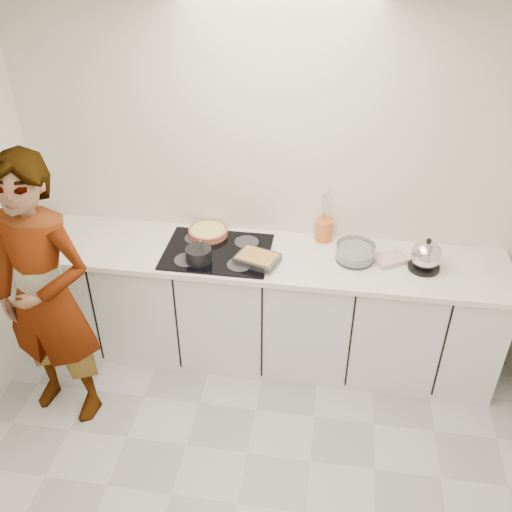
# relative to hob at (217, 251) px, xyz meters

# --- Properties ---
(floor) EXTENTS (3.60, 3.20, 0.00)m
(floor) POSITION_rel_hob_xyz_m (0.35, -1.26, -0.92)
(floor) COLOR #B7B7B7
(floor) RESTS_ON ground
(ceiling) EXTENTS (3.60, 3.20, 0.00)m
(ceiling) POSITION_rel_hob_xyz_m (0.35, -1.26, 1.68)
(ceiling) COLOR white
(ceiling) RESTS_ON wall_back
(wall_back) EXTENTS (3.60, 0.00, 2.60)m
(wall_back) POSITION_rel_hob_xyz_m (0.35, 0.34, 0.38)
(wall_back) COLOR silver
(wall_back) RESTS_ON ground
(base_cabinets) EXTENTS (3.20, 0.58, 0.87)m
(base_cabinets) POSITION_rel_hob_xyz_m (0.35, 0.02, -0.48)
(base_cabinets) COLOR silver
(base_cabinets) RESTS_ON floor
(countertop) EXTENTS (3.24, 0.64, 0.04)m
(countertop) POSITION_rel_hob_xyz_m (0.35, 0.02, -0.03)
(countertop) COLOR white
(countertop) RESTS_ON base_cabinets
(hob) EXTENTS (0.72, 0.54, 0.01)m
(hob) POSITION_rel_hob_xyz_m (0.00, 0.00, 0.00)
(hob) COLOR black
(hob) RESTS_ON countertop
(tart_dish) EXTENTS (0.30, 0.30, 0.05)m
(tart_dish) POSITION_rel_hob_xyz_m (-0.11, 0.19, 0.03)
(tart_dish) COLOR #B4573E
(tart_dish) RESTS_ON hob
(saucepan) EXTENTS (0.21, 0.21, 0.17)m
(saucepan) POSITION_rel_hob_xyz_m (-0.10, -0.14, 0.06)
(saucepan) COLOR black
(saucepan) RESTS_ON hob
(baking_dish) EXTENTS (0.32, 0.27, 0.05)m
(baking_dish) POSITION_rel_hob_xyz_m (0.29, -0.10, 0.04)
(baking_dish) COLOR silver
(baking_dish) RESTS_ON hob
(mixing_bowl) EXTENTS (0.31, 0.31, 0.12)m
(mixing_bowl) POSITION_rel_hob_xyz_m (0.93, 0.05, 0.05)
(mixing_bowl) COLOR silver
(mixing_bowl) RESTS_ON countertop
(tea_towel) EXTENTS (0.27, 0.25, 0.04)m
(tea_towel) POSITION_rel_hob_xyz_m (1.16, 0.07, 0.01)
(tea_towel) COLOR white
(tea_towel) RESTS_ON countertop
(kettle) EXTENTS (0.27, 0.27, 0.23)m
(kettle) POSITION_rel_hob_xyz_m (1.38, 0.02, 0.09)
(kettle) COLOR black
(kettle) RESTS_ON countertop
(utensil_crock) EXTENTS (0.16, 0.16, 0.16)m
(utensil_crock) POSITION_rel_hob_xyz_m (0.71, 0.28, 0.07)
(utensil_crock) COLOR orange
(utensil_crock) RESTS_ON countertop
(cook) EXTENTS (0.75, 0.56, 1.87)m
(cook) POSITION_rel_hob_xyz_m (-0.92, -0.68, 0.02)
(cook) COLOR silver
(cook) RESTS_ON floor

